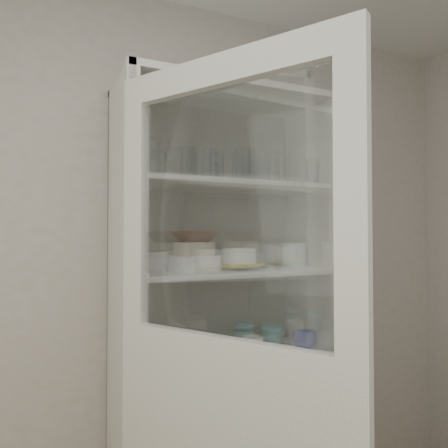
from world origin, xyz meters
name	(u,v)px	position (x,y,z in m)	size (l,w,h in m)	color
wall_back	(169,259)	(0.00, 1.50, 1.30)	(3.60, 0.02, 2.60)	silver
pantry_cabinet	(219,335)	(0.20, 1.34, 0.94)	(1.00, 0.45, 2.10)	silver
cupboard_door	(226,410)	(-0.07, 0.66, 0.87)	(0.49, 0.80, 2.00)	silver
tumbler_0	(152,157)	(-0.19, 1.14, 1.74)	(0.08, 0.08, 0.15)	silver
tumbler_1	(210,164)	(0.08, 1.16, 1.73)	(0.07, 0.07, 0.14)	silver
tumbler_2	(243,164)	(0.22, 1.11, 1.73)	(0.07, 0.07, 0.14)	silver
tumbler_3	(239,167)	(0.22, 1.15, 1.72)	(0.06, 0.06, 0.12)	silver
tumbler_4	(249,167)	(0.27, 1.16, 1.73)	(0.07, 0.07, 0.14)	silver
tumbler_5	(262,166)	(0.34, 1.16, 1.74)	(0.08, 0.08, 0.16)	silver
tumbler_6	(312,172)	(0.61, 1.14, 1.72)	(0.06, 0.06, 0.13)	silver
tumbler_7	(160,166)	(-0.11, 1.28, 1.73)	(0.06, 0.06, 0.13)	silver
tumbler_8	(189,165)	(0.02, 1.25, 1.74)	(0.08, 0.08, 0.15)	silver
tumbler_9	(213,169)	(0.15, 1.29, 1.73)	(0.07, 0.07, 0.14)	silver
tumbler_10	(198,169)	(0.07, 1.28, 1.73)	(0.07, 0.07, 0.13)	silver
tumbler_11	(257,171)	(0.37, 1.26, 1.73)	(0.07, 0.07, 0.14)	silver
goblet_0	(159,164)	(-0.09, 1.35, 1.75)	(0.08, 0.08, 0.17)	silver
goblet_1	(189,165)	(0.05, 1.34, 1.75)	(0.08, 0.08, 0.18)	silver
goblet_2	(248,171)	(0.36, 1.35, 1.74)	(0.07, 0.07, 0.16)	silver
goblet_3	(262,172)	(0.47, 1.40, 1.75)	(0.08, 0.08, 0.18)	silver
plate_stack_front	(195,263)	(0.04, 1.24, 1.30)	(0.24, 0.24, 0.07)	white
plate_stack_back	(156,260)	(-0.09, 1.40, 1.30)	(0.20, 0.20, 0.08)	white
cream_bowl	(195,249)	(0.04, 1.24, 1.36)	(0.19, 0.19, 0.06)	beige
terracotta_bowl	(195,237)	(0.04, 1.24, 1.41)	(0.20, 0.20, 0.05)	#4E2417
glass_platter	(239,268)	(0.26, 1.24, 1.27)	(0.29, 0.29, 0.02)	silver
yellow_trivet	(239,264)	(0.26, 1.24, 1.28)	(0.18, 0.18, 0.01)	gold
white_ramekin	(239,255)	(0.26, 1.24, 1.33)	(0.17, 0.17, 0.07)	white
grey_bowl_stack	(294,255)	(0.61, 1.31, 1.32)	(0.13, 0.13, 0.12)	silver
mug_blue	(304,340)	(0.61, 1.22, 0.90)	(0.11, 0.11, 0.09)	navy
mug_teal	(272,336)	(0.48, 1.31, 0.92)	(0.12, 0.12, 0.11)	#227372
mug_white	(252,347)	(0.30, 1.19, 0.91)	(0.10, 0.10, 0.10)	white
teal_jar	(244,338)	(0.32, 1.31, 0.92)	(0.10, 0.10, 0.12)	#227372
measuring_cups	(216,355)	(0.14, 1.22, 0.88)	(0.10, 0.10, 0.04)	silver
white_canister	(135,349)	(-0.21, 1.30, 0.93)	(0.11, 0.11, 0.13)	white
cream_dish	(179,447)	(-0.03, 1.25, 0.50)	(0.22, 0.22, 0.07)	beige
tin_box	(255,429)	(0.37, 1.28, 0.49)	(0.19, 0.13, 0.06)	#ACACAC
tumbler_12	(217,168)	(0.16, 1.27, 1.74)	(0.07, 0.07, 0.15)	silver
tumbler_13	(272,168)	(0.39, 1.16, 1.73)	(0.07, 0.07, 0.14)	silver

